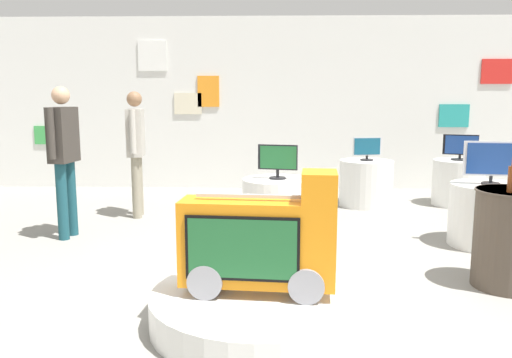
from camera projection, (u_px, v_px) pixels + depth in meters
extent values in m
plane|color=gray|center=(267.00, 293.00, 4.27)|extent=(30.00, 30.00, 0.00)
cube|color=silver|center=(270.00, 104.00, 9.00)|extent=(12.05, 0.10, 2.97)
cube|color=white|center=(152.00, 56.00, 8.87)|extent=(0.50, 0.02, 0.51)
cube|color=red|center=(497.00, 71.00, 8.75)|extent=(0.53, 0.02, 0.42)
cube|color=beige|center=(188.00, 104.00, 8.98)|extent=(0.48, 0.02, 0.37)
cube|color=green|center=(48.00, 135.00, 9.14)|extent=(0.49, 0.02, 0.32)
cube|color=orange|center=(208.00, 91.00, 8.94)|extent=(0.38, 0.02, 0.53)
cube|color=teal|center=(454.00, 116.00, 8.88)|extent=(0.51, 0.02, 0.39)
cylinder|color=silver|center=(258.00, 308.00, 3.67)|extent=(1.53, 1.53, 0.23)
cylinder|color=gray|center=(210.00, 274.00, 3.67)|extent=(0.28, 0.39, 0.25)
cylinder|color=gray|center=(307.00, 278.00, 3.60)|extent=(0.28, 0.39, 0.25)
cube|color=orange|center=(258.00, 242.00, 3.60)|extent=(1.10, 0.42, 0.60)
cube|color=orange|center=(319.00, 187.00, 3.48)|extent=(0.26, 0.34, 0.21)
cube|color=black|center=(242.00, 249.00, 3.44)|extent=(0.77, 0.08, 0.44)
cube|color=#1E5B2D|center=(242.00, 249.00, 3.44)|extent=(0.73, 0.08, 0.40)
cube|color=#B2B2B7|center=(258.00, 196.00, 3.54)|extent=(0.86, 0.10, 0.02)
cylinder|color=silver|center=(488.00, 215.00, 5.59)|extent=(0.82, 0.82, 0.68)
cylinder|color=black|center=(490.00, 183.00, 5.53)|extent=(0.19, 0.19, 0.02)
cylinder|color=black|center=(491.00, 179.00, 5.53)|extent=(0.04, 0.04, 0.08)
cube|color=silver|center=(492.00, 158.00, 5.49)|extent=(0.59, 0.11, 0.37)
cube|color=navy|center=(493.00, 159.00, 5.47)|extent=(0.54, 0.08, 0.33)
cylinder|color=silver|center=(458.00, 183.00, 7.70)|extent=(0.75, 0.75, 0.68)
cylinder|color=black|center=(460.00, 159.00, 7.65)|extent=(0.24, 0.24, 0.02)
cylinder|color=black|center=(460.00, 157.00, 7.64)|extent=(0.04, 0.04, 0.06)
cube|color=black|center=(460.00, 145.00, 7.61)|extent=(0.48, 0.19, 0.30)
cube|color=navy|center=(461.00, 145.00, 7.59)|extent=(0.44, 0.15, 0.27)
cylinder|color=silver|center=(277.00, 208.00, 5.95)|extent=(0.81, 0.81, 0.68)
cylinder|color=black|center=(278.00, 178.00, 5.90)|extent=(0.19, 0.19, 0.02)
cylinder|color=black|center=(278.00, 173.00, 5.89)|extent=(0.04, 0.04, 0.09)
cube|color=black|center=(278.00, 157.00, 5.86)|extent=(0.45, 0.13, 0.29)
cube|color=#1E5B2D|center=(278.00, 157.00, 5.84)|extent=(0.41, 0.10, 0.26)
cylinder|color=silver|center=(366.00, 183.00, 7.66)|extent=(0.79, 0.79, 0.68)
cylinder|color=black|center=(367.00, 160.00, 7.61)|extent=(0.19, 0.19, 0.02)
cylinder|color=black|center=(367.00, 157.00, 7.60)|extent=(0.04, 0.04, 0.06)
cube|color=silver|center=(367.00, 146.00, 7.58)|extent=(0.43, 0.11, 0.27)
cube|color=navy|center=(367.00, 146.00, 7.55)|extent=(0.39, 0.08, 0.24)
cylinder|color=#4C4238|center=(510.00, 239.00, 4.35)|extent=(0.59, 0.59, 0.84)
cylinder|color=brown|center=(512.00, 179.00, 4.16)|extent=(0.07, 0.07, 0.21)
cylinder|color=gray|center=(139.00, 185.00, 7.05)|extent=(0.12, 0.12, 0.83)
cylinder|color=gray|center=(136.00, 188.00, 6.85)|extent=(0.12, 0.12, 0.83)
cube|color=#B2ADA3|center=(135.00, 133.00, 6.84)|extent=(0.24, 0.40, 0.63)
sphere|color=#8C6647|center=(134.00, 99.00, 6.77)|extent=(0.20, 0.20, 0.20)
cylinder|color=#B2ADA3|center=(138.00, 129.00, 7.07)|extent=(0.08, 0.08, 0.56)
cylinder|color=#B2ADA3|center=(133.00, 132.00, 6.60)|extent=(0.08, 0.08, 0.56)
cylinder|color=#194751|center=(71.00, 198.00, 6.00)|extent=(0.12, 0.12, 0.88)
cylinder|color=#194751|center=(62.00, 202.00, 5.81)|extent=(0.12, 0.12, 0.88)
cube|color=#38332D|center=(63.00, 135.00, 5.79)|extent=(0.25, 0.40, 0.62)
sphere|color=tan|center=(61.00, 95.00, 5.72)|extent=(0.20, 0.20, 0.20)
cylinder|color=#38332D|center=(74.00, 131.00, 6.02)|extent=(0.08, 0.08, 0.56)
cylinder|color=#38332D|center=(51.00, 134.00, 5.55)|extent=(0.08, 0.08, 0.56)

